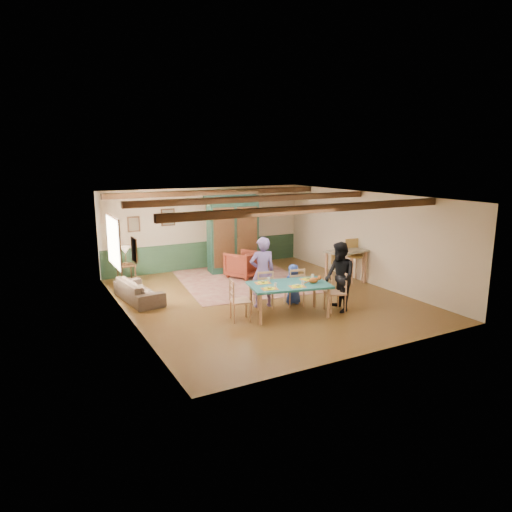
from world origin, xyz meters
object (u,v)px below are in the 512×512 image
dining_chair_far_right (294,286)px  person_man (262,272)px  cat (314,280)px  counter_table (346,267)px  dining_table (289,300)px  armoire (233,234)px  dining_chair_far_left (263,289)px  dining_chair_end_left (240,300)px  armchair (243,264)px  dining_chair_end_right (335,292)px  bar_stool_right (355,261)px  bar_stool_left (339,270)px  person_child (293,284)px  table_lamp (126,255)px  sofa (139,290)px  end_table (127,274)px  person_woman (340,277)px

dining_chair_far_right → person_man: (-0.79, 0.25, 0.40)m
cat → counter_table: (2.44, 1.81, -0.36)m
dining_table → armoire: armoire is taller
dining_chair_far_left → dining_chair_end_left: (-0.91, -0.56, 0.00)m
armchair → dining_table: bearing=51.8°
person_man → dining_chair_end_right: bearing=152.7°
dining_chair_end_left → armoire: 4.75m
dining_chair_end_left → bar_stool_right: bar_stool_right is taller
bar_stool_left → bar_stool_right: size_ratio=0.79×
dining_chair_end_right → armoire: (-0.46, 4.81, 0.75)m
person_man → bar_stool_left: 2.86m
dining_chair_far_right → dining_chair_end_left: 1.76m
person_man → bar_stool_right: 3.66m
dining_table → person_child: person_child is taller
dining_table → table_lamp: (-2.75, 4.62, 0.48)m
person_child → counter_table: size_ratio=0.85×
person_child → sofa: 4.02m
counter_table → bar_stool_left: bar_stool_left is taller
dining_table → armoire: 4.69m
armchair → sofa: bearing=-14.4°
dining_chair_end_left → sofa: dining_chair_end_left is taller
person_man → sofa: bearing=-24.7°
person_man → armchair: 2.99m
person_child → armchair: (0.06, 3.00, -0.10)m
armoire → sofa: armoire is taller
person_child → end_table: person_child is taller
end_table → dining_chair_far_left: bearing=-56.7°
dining_chair_far_right → person_woman: person_woman is taller
dining_chair_end_left → end_table: (-1.59, 4.37, -0.19)m
dining_chair_end_left → table_lamp: size_ratio=1.80×
bar_stool_right → counter_table: bearing=-163.7°
end_table → counter_table: (5.72, -3.03, 0.21)m
dining_chair_far_right → dining_chair_end_left: bearing=24.9°
person_man → bar_stool_right: bearing=-155.9°
table_lamp → end_table: bearing=0.0°
dining_chair_far_left → person_child: bearing=-174.3°
armchair → armoire: bearing=-122.5°
dining_chair_far_right → end_table: (-3.30, 3.98, -0.19)m
person_man → bar_stool_right: size_ratio=1.38×
dining_chair_end_right → person_child: size_ratio=0.95×
dining_chair_far_left → armchair: 3.03m
dining_chair_far_right → table_lamp: 5.19m
armoire → end_table: 3.57m
bar_stool_right → end_table: bearing=161.8°
armoire → counter_table: bearing=-44.5°
dining_table → table_lamp: size_ratio=3.42×
dining_chair_end_left → sofa: (-1.68, 2.59, -0.22)m
dining_chair_far_left → armoire: bearing=-91.9°
dining_chair_far_right → dining_chair_end_right: (0.60, -0.89, 0.00)m
armchair → bar_stool_right: size_ratio=0.71×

